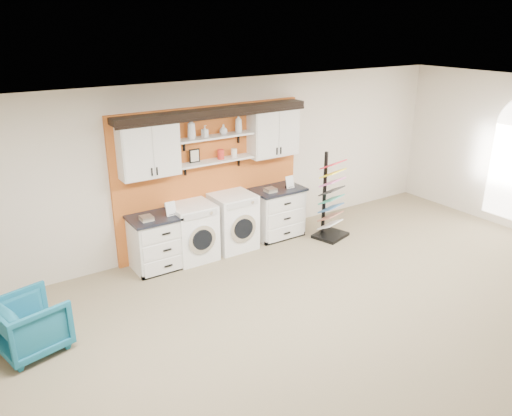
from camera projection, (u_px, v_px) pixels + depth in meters
floor at (382, 365)px, 5.66m from camera, size 10.00×10.00×0.00m
ceiling at (408, 119)px, 4.67m from camera, size 10.00×10.00×0.00m
wall_back at (210, 166)px, 8.29m from camera, size 10.00×0.00×10.00m
accent_panel at (211, 178)px, 8.34m from camera, size 3.40×0.07×2.40m
upper_cabinet_left at (148, 149)px, 7.38m from camera, size 0.90×0.35×0.84m
upper_cabinet_right at (273, 132)px, 8.54m from camera, size 0.90×0.35×0.84m
shelf_lower at (216, 161)px, 8.09m from camera, size 1.32×0.28×0.03m
shelf_upper at (215, 137)px, 7.95m from camera, size 1.32×0.28×0.03m
crown_molding at (214, 111)px, 7.82m from camera, size 3.30×0.41×0.13m
picture_frame at (195, 156)px, 7.90m from camera, size 0.18×0.02×0.22m
canister_red at (221, 154)px, 8.11m from camera, size 0.11×0.11×0.16m
canister_cream at (234, 153)px, 8.24m from camera, size 0.10×0.10×0.14m
base_cabinet_left at (159, 242)px, 7.77m from camera, size 0.89×0.66×0.87m
base_cabinet_right at (277, 212)px, 8.93m from camera, size 0.92×0.66×0.90m
washer at (193, 232)px, 8.06m from camera, size 0.67×0.71×0.93m
dryer at (233, 221)px, 8.44m from camera, size 0.69×0.71×0.96m
sample_rack at (331, 210)px, 8.86m from camera, size 0.67×0.61×1.55m
armchair at (31, 324)px, 5.83m from camera, size 0.89×0.87×0.67m
soap_bottle_a at (191, 128)px, 7.68m from camera, size 0.14×0.14×0.34m
soap_bottle_b at (205, 131)px, 7.82m from camera, size 0.10×0.10×0.18m
soap_bottle_c at (223, 129)px, 8.00m from camera, size 0.18×0.18×0.16m
soap_bottle_d at (239, 123)px, 8.12m from camera, size 0.15×0.15×0.31m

